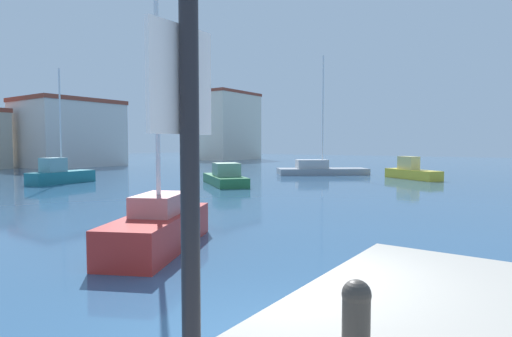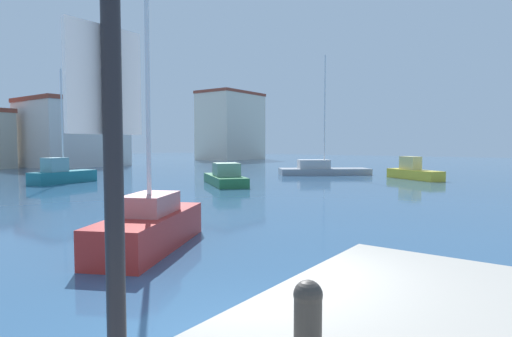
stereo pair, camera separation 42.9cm
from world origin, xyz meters
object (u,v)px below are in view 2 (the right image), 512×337
Objects in this scene: motorboat_yellow_mid_harbor at (413,172)px; motorboat_green_far_right at (225,177)px; mooring_bollard at (308,318)px; sailboat_red_behind_lamppost at (150,226)px; sailboat_teal_inner_mooring at (62,174)px; sailboat_grey_distant_north at (322,169)px.

motorboat_yellow_mid_harbor reaches higher than motorboat_green_far_right.
mooring_bollard is 8.65m from sailboat_red_behind_lamppost.
motorboat_green_far_right is (6.09, -10.37, -0.17)m from sailboat_teal_inner_mooring.
sailboat_grey_distant_north is at bearing 17.83° from sailboat_red_behind_lamppost.
sailboat_grey_distant_north is 21.97m from sailboat_teal_inner_mooring.
sailboat_teal_inner_mooring is at bearing 66.84° from sailboat_red_behind_lamppost.
motorboat_yellow_mid_harbor is at bearing -46.75° from sailboat_teal_inner_mooring.
sailboat_red_behind_lamppost is 28.84m from sailboat_grey_distant_north.
motorboat_yellow_mid_harbor is at bearing 1.00° from sailboat_red_behind_lamppost.
sailboat_grey_distant_north reaches higher than sailboat_red_behind_lamppost.
mooring_bollard is at bearing -115.51° from sailboat_teal_inner_mooring.
sailboat_teal_inner_mooring is 27.06m from motorboat_yellow_mid_harbor.
motorboat_green_far_right is at bearing -59.57° from sailboat_teal_inner_mooring.
mooring_bollard is 0.10× the size of sailboat_red_behind_lamppost.
sailboat_grey_distant_north is 12.76m from motorboat_green_far_right.
mooring_bollard is 32.63m from motorboat_yellow_mid_harbor.
sailboat_red_behind_lamppost is 1.12× the size of motorboat_green_far_right.
motorboat_green_far_right is at bearing 41.75° from mooring_bollard.
sailboat_teal_inner_mooring is at bearing 148.89° from sailboat_grey_distant_north.
sailboat_red_behind_lamppost is 0.82× the size of sailboat_teal_inner_mooring.
motorboat_green_far_right is (14.73, 9.82, -0.09)m from sailboat_red_behind_lamppost.
sailboat_grey_distant_north reaches higher than motorboat_green_far_right.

